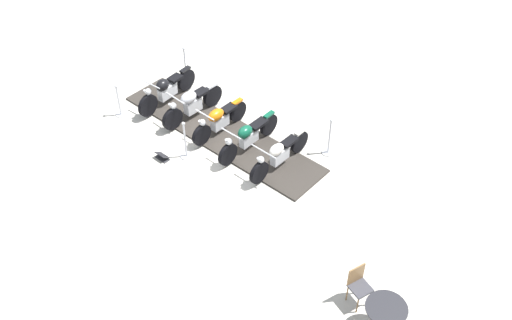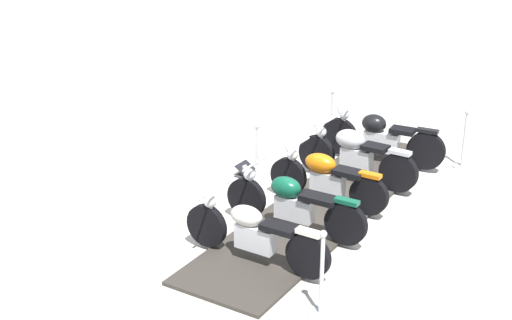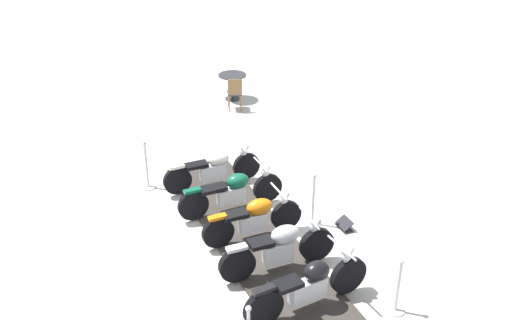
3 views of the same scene
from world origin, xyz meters
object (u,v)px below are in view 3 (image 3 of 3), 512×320
Objects in this scene: motorcycle_black at (310,285)px; cafe_chair_near_table at (235,92)px; stanchion_right_mid at (313,208)px; motorcycle_cream at (214,168)px; motorcycle_forest at (233,191)px; motorcycle_chrome at (280,247)px; stanchion_left_rear at (147,173)px; cafe_table at (232,81)px; motorcycle_copper at (254,217)px; stanchion_right_front at (397,294)px; info_placard at (344,226)px.

cafe_chair_near_table is at bearing 71.16° from motorcycle_black.
motorcycle_cream is at bearing -83.46° from stanchion_right_mid.
cafe_chair_near_table is (-3.88, -3.59, 0.07)m from motorcycle_forest.
stanchion_left_rear is (-0.34, -4.03, -0.17)m from motorcycle_chrome.
cafe_chair_near_table reaches higher than cafe_table.
cafe_chair_near_table is (-5.19, -6.51, 0.05)m from motorcycle_black.
motorcycle_copper is 0.91× the size of motorcycle_cream.
cafe_table is (-4.97, -2.12, 0.23)m from stanchion_left_rear.
stanchion_right_front is (-0.90, 1.08, -0.17)m from motorcycle_black.
stanchion_left_rear is (0.09, -3.05, -0.14)m from motorcycle_copper.
motorcycle_chrome is 2.11m from stanchion_right_front.
motorcycle_copper is at bearing 46.70° from cafe_table.
motorcycle_cream is 2.50× the size of cafe_table.
motorcycle_forest is at bearing 43.41° from cafe_table.
motorcycle_cream is (-1.74, -3.89, -0.03)m from motorcycle_black.
motorcycle_chrome is 2.43× the size of cafe_table.
motorcycle_chrome is at bearing -178.46° from cafe_chair_near_table.
stanchion_left_rear is (1.25, -3.57, 0.00)m from stanchion_right_mid.
stanchion_left_rear is (0.97, -1.11, -0.12)m from motorcycle_cream.
motorcycle_black reaches higher than motorcycle_chrome.
stanchion_right_mid is at bearing 54.89° from motorcycle_black.
motorcycle_cream is 1.48m from stanchion_left_rear.
stanchion_right_front is at bearing -167.26° from cafe_chair_near_table.
cafe_chair_near_table is (0.55, 0.61, -0.02)m from cafe_table.
motorcycle_forest is 4.02m from stanchion_right_front.
info_placard is at bearing -164.78° from cafe_chair_near_table.
motorcycle_copper reaches higher than cafe_table.
motorcycle_black is 9.15m from cafe_table.
stanchion_left_rear is 1.18× the size of cafe_chair_near_table.
motorcycle_cream is at bearing 85.61° from motorcycle_black.
info_placard is at bearing 22.49° from motorcycle_chrome.
motorcycle_cream is (-1.31, -2.92, -0.04)m from motorcycle_chrome.
stanchion_left_rear is at bearing -88.81° from stanchion_right_front.
stanchion_left_rear is at bearing 23.08° from cafe_table.
info_placard is at bearing 39.89° from motorcycle_black.
motorcycle_forest is at bearing -95.78° from stanchion_right_front.
motorcycle_forest is at bearing 104.32° from stanchion_left_rear.
motorcycle_chrome is at bearing 85.74° from motorcycle_black.
motorcycle_black is 3.20m from motorcycle_forest.
stanchion_left_rear reaches higher than info_placard.
motorcycle_copper is 4.24× the size of info_placard.
cafe_table reaches higher than info_placard.
motorcycle_black is at bearing 35.16° from stanchion_right_mid.
motorcycle_cream is at bearing -145.36° from info_placard.
motorcycle_chrome is at bearing -69.63° from info_placard.
cafe_chair_near_table is (-4.29, -7.59, 0.22)m from stanchion_right_front.
stanchion_right_front is 9.52m from cafe_table.
motorcycle_forest is 1.87× the size of stanchion_left_rear.
stanchion_left_rear is at bearing 155.89° from motorcycle_cream.
info_placard is at bearing 110.24° from stanchion_left_rear.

